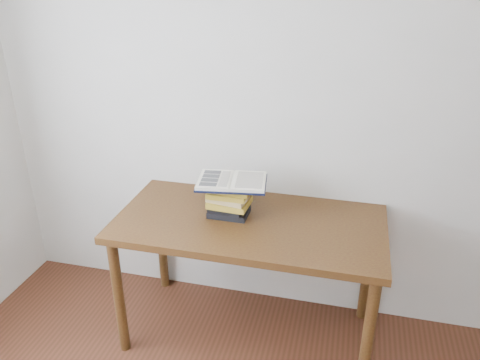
# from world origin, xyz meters

# --- Properties ---
(room_shell) EXTENTS (3.54, 3.54, 2.62)m
(room_shell) POSITION_xyz_m (-0.08, 0.01, 1.63)
(room_shell) COLOR beige
(room_shell) RESTS_ON ground
(desk) EXTENTS (1.49, 0.74, 0.80)m
(desk) POSITION_xyz_m (-0.06, 1.38, 0.70)
(desk) COLOR #483212
(desk) RESTS_ON ground
(book_stack) EXTENTS (0.25, 0.20, 0.19)m
(book_stack) POSITION_xyz_m (-0.19, 1.41, 0.89)
(book_stack) COLOR black
(book_stack) RESTS_ON desk
(open_book) EXTENTS (0.41, 0.31, 0.03)m
(open_book) POSITION_xyz_m (-0.17, 1.43, 1.00)
(open_book) COLOR black
(open_book) RESTS_ON book_stack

